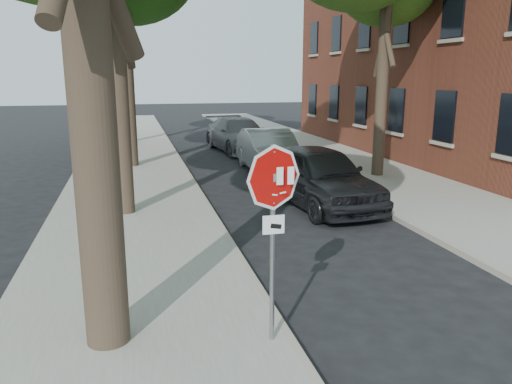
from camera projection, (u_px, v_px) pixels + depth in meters
ground at (321, 341)px, 6.82m from camera, size 120.00×120.00×0.00m
sidewalk_left at (130, 177)px, 17.56m from camera, size 4.00×55.00×0.12m
sidewalk_right at (353, 166)px, 19.56m from camera, size 4.00×55.00×0.12m
curb_left at (188, 174)px, 18.04m from camera, size 0.12×55.00×0.13m
curb_right at (303, 169)px, 19.08m from camera, size 0.12×55.00×0.13m
stop_sign at (273, 207)px, 6.19m from camera, size 0.76×0.34×2.61m
car_a at (319, 176)px, 13.75m from camera, size 2.47×5.09×1.68m
car_b at (269, 151)px, 18.63m from camera, size 1.74×4.80×1.57m
car_c at (239, 135)px, 23.73m from camera, size 2.83×5.65×1.57m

